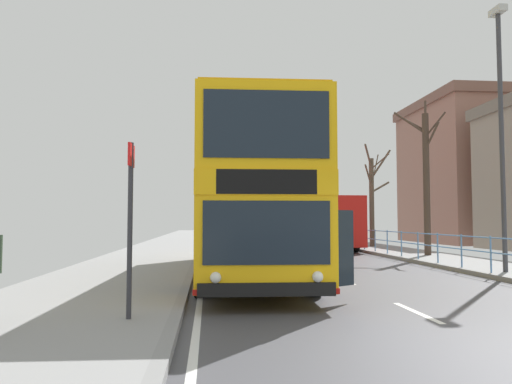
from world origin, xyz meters
TOP-DOWN VIEW (x-y plane):
  - ground at (-0.72, -0.00)m, footprint 15.80×140.00m
  - double_decker_bus_main at (-2.58, 8.29)m, footprint 3.29×11.63m
  - background_bus_far_lane at (2.68, 22.28)m, footprint 2.84×9.84m
  - pedestrian_railing_far_kerb at (4.45, 16.68)m, footprint 0.05×34.91m
  - bus_stop_sign_near at (-5.01, 1.81)m, footprint 0.08×0.44m
  - street_lamp_far_side at (5.03, 7.77)m, footprint 0.28×0.60m
  - bare_tree_far_00 at (5.88, 14.78)m, footprint 1.91×1.95m
  - bare_tree_far_01 at (5.91, 22.03)m, footprint 1.94×1.86m
  - background_building_00 at (17.30, 29.08)m, footprint 10.48×10.54m

SIDE VIEW (x-z plane):
  - ground at x=-0.72m, z-range -0.06..0.14m
  - pedestrian_railing_far_kerb at x=4.45m, z-range 0.32..1.39m
  - background_bus_far_lane at x=2.68m, z-range 0.14..3.06m
  - bus_stop_sign_near at x=-5.01m, z-range 0.45..3.21m
  - double_decker_bus_main at x=-2.58m, z-range 0.11..4.40m
  - bare_tree_far_01 at x=5.91m, z-range 0.14..6.12m
  - bare_tree_far_00 at x=5.88m, z-range 0.06..7.17m
  - street_lamp_far_side at x=5.03m, z-range 0.75..8.81m
  - background_building_00 at x=17.30m, z-range 0.03..10.86m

